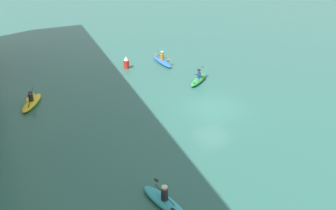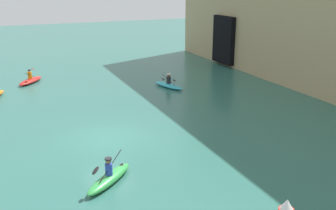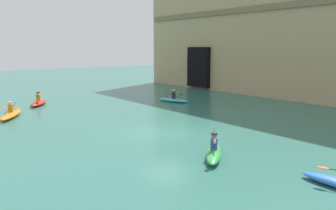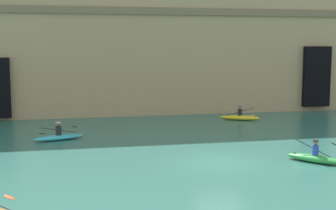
# 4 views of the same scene
# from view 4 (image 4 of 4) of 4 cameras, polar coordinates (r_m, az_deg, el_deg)

# --- Properties ---
(ground_plane) EXTENTS (120.00, 120.00, 0.00)m
(ground_plane) POSITION_cam_4_polar(r_m,az_deg,el_deg) (23.49, 6.35, -6.89)
(ground_plane) COLOR #2D665B
(cliff_bluff) EXTENTS (44.28, 6.50, 16.93)m
(cliff_bluff) POSITION_cam_4_polar(r_m,az_deg,el_deg) (40.88, -1.91, 11.11)
(cliff_bluff) COLOR tan
(cliff_bluff) RESTS_ON ground
(kayak_green) EXTENTS (2.37, 2.62, 1.13)m
(kayak_green) POSITION_cam_4_polar(r_m,az_deg,el_deg) (24.24, 17.50, -6.14)
(kayak_green) COLOR green
(kayak_green) RESTS_ON ground
(kayak_yellow) EXTENTS (3.05, 2.05, 1.07)m
(kayak_yellow) POSITION_cam_4_polar(r_m,az_deg,el_deg) (36.43, 8.75, -1.46)
(kayak_yellow) COLOR yellow
(kayak_yellow) RESTS_ON ground
(kayak_cyan) EXTENTS (3.13, 1.72, 1.11)m
(kayak_cyan) POSITION_cam_4_polar(r_m,az_deg,el_deg) (29.26, -13.18, -3.76)
(kayak_cyan) COLOR #33B2C6
(kayak_cyan) RESTS_ON ground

